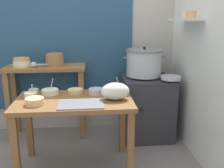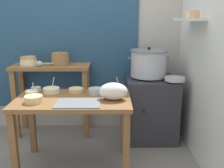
{
  "view_description": "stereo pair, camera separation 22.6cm",
  "coord_description": "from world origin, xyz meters",
  "px_view_note": "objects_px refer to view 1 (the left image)",
  "views": [
    {
      "loc": [
        0.22,
        -2.33,
        1.47
      ],
      "look_at": [
        0.46,
        0.19,
        0.82
      ],
      "focal_mm": 41.71,
      "sensor_mm": 36.0,
      "label": 1
    },
    {
      "loc": [
        0.44,
        -2.34,
        1.47
      ],
      "look_at": [
        0.46,
        0.19,
        0.82
      ],
      "focal_mm": 41.71,
      "sensor_mm": 36.0,
      "label": 2
    }
  ],
  "objects_px": {
    "clay_pot": "(55,60)",
    "prep_bowl_2": "(96,91)",
    "ladle": "(35,65)",
    "prep_bowl_5": "(75,91)",
    "prep_table": "(75,110)",
    "prep_bowl_6": "(34,91)",
    "wide_pan": "(171,78)",
    "prep_bowl_4": "(118,90)",
    "prep_bowl_1": "(50,91)",
    "serving_tray": "(81,104)",
    "steamer_pot": "(144,63)",
    "bowl_stack_enamel": "(22,62)",
    "prep_bowl_0": "(35,101)",
    "back_shelf_table": "(46,84)",
    "prep_bowl_3": "(31,95)",
    "plastic_bag": "(115,91)",
    "stove_block": "(146,107)"
  },
  "relations": [
    {
      "from": "prep_bowl_0",
      "to": "prep_bowl_4",
      "type": "bearing_deg",
      "value": 21.57
    },
    {
      "from": "serving_tray",
      "to": "clay_pot",
      "type": "bearing_deg",
      "value": 108.74
    },
    {
      "from": "back_shelf_table",
      "to": "ladle",
      "type": "relative_size",
      "value": 3.61
    },
    {
      "from": "ladle",
      "to": "wide_pan",
      "type": "distance_m",
      "value": 1.59
    },
    {
      "from": "back_shelf_table",
      "to": "prep_bowl_6",
      "type": "xyz_separation_m",
      "value": [
        -0.04,
        -0.55,
        0.06
      ]
    },
    {
      "from": "ladle",
      "to": "serving_tray",
      "type": "height_order",
      "value": "ladle"
    },
    {
      "from": "prep_bowl_0",
      "to": "prep_bowl_4",
      "type": "xyz_separation_m",
      "value": [
        0.78,
        0.31,
        -0.0
      ]
    },
    {
      "from": "serving_tray",
      "to": "wide_pan",
      "type": "height_order",
      "value": "wide_pan"
    },
    {
      "from": "prep_bowl_3",
      "to": "prep_bowl_6",
      "type": "relative_size",
      "value": 1.36
    },
    {
      "from": "back_shelf_table",
      "to": "serving_tray",
      "type": "bearing_deg",
      "value": -65.11
    },
    {
      "from": "prep_bowl_6",
      "to": "serving_tray",
      "type": "bearing_deg",
      "value": -40.35
    },
    {
      "from": "back_shelf_table",
      "to": "clay_pot",
      "type": "distance_m",
      "value": 0.32
    },
    {
      "from": "clay_pot",
      "to": "prep_bowl_6",
      "type": "relative_size",
      "value": 2.12
    },
    {
      "from": "prep_bowl_5",
      "to": "clay_pot",
      "type": "bearing_deg",
      "value": 114.02
    },
    {
      "from": "ladle",
      "to": "prep_bowl_5",
      "type": "xyz_separation_m",
      "value": [
        0.48,
        -0.49,
        -0.19
      ]
    },
    {
      "from": "prep_table",
      "to": "back_shelf_table",
      "type": "xyz_separation_m",
      "value": [
        -0.38,
        0.79,
        0.07
      ]
    },
    {
      "from": "prep_bowl_6",
      "to": "steamer_pot",
      "type": "bearing_deg",
      "value": 19.48
    },
    {
      "from": "plastic_bag",
      "to": "prep_bowl_4",
      "type": "distance_m",
      "value": 0.24
    },
    {
      "from": "serving_tray",
      "to": "prep_bowl_1",
      "type": "xyz_separation_m",
      "value": [
        -0.31,
        0.35,
        0.02
      ]
    },
    {
      "from": "clay_pot",
      "to": "wide_pan",
      "type": "bearing_deg",
      "value": -14.0
    },
    {
      "from": "prep_bowl_4",
      "to": "prep_bowl_1",
      "type": "bearing_deg",
      "value": 179.23
    },
    {
      "from": "bowl_stack_enamel",
      "to": "prep_bowl_5",
      "type": "distance_m",
      "value": 0.9
    },
    {
      "from": "steamer_pot",
      "to": "ladle",
      "type": "relative_size",
      "value": 1.85
    },
    {
      "from": "clay_pot",
      "to": "prep_bowl_3",
      "type": "xyz_separation_m",
      "value": [
        -0.16,
        -0.71,
        -0.22
      ]
    },
    {
      "from": "bowl_stack_enamel",
      "to": "prep_bowl_3",
      "type": "xyz_separation_m",
      "value": [
        0.23,
        -0.71,
        -0.2
      ]
    },
    {
      "from": "prep_table",
      "to": "prep_bowl_6",
      "type": "bearing_deg",
      "value": 149.8
    },
    {
      "from": "bowl_stack_enamel",
      "to": "plastic_bag",
      "type": "relative_size",
      "value": 0.8
    },
    {
      "from": "steamer_pot",
      "to": "wide_pan",
      "type": "bearing_deg",
      "value": -39.84
    },
    {
      "from": "clay_pot",
      "to": "prep_bowl_4",
      "type": "relative_size",
      "value": 1.25
    },
    {
      "from": "steamer_pot",
      "to": "prep_bowl_0",
      "type": "relative_size",
      "value": 3.01
    },
    {
      "from": "prep_bowl_4",
      "to": "prep_bowl_5",
      "type": "bearing_deg",
      "value": 175.92
    },
    {
      "from": "prep_table",
      "to": "ladle",
      "type": "height_order",
      "value": "ladle"
    },
    {
      "from": "bowl_stack_enamel",
      "to": "prep_bowl_0",
      "type": "distance_m",
      "value": 0.99
    },
    {
      "from": "bowl_stack_enamel",
      "to": "wide_pan",
      "type": "distance_m",
      "value": 1.77
    },
    {
      "from": "bowl_stack_enamel",
      "to": "steamer_pot",
      "type": "bearing_deg",
      "value": -4.14
    },
    {
      "from": "serving_tray",
      "to": "prep_bowl_3",
      "type": "distance_m",
      "value": 0.54
    },
    {
      "from": "bowl_stack_enamel",
      "to": "prep_bowl_0",
      "type": "xyz_separation_m",
      "value": [
        0.31,
        -0.92,
        -0.2
      ]
    },
    {
      "from": "prep_table",
      "to": "prep_bowl_1",
      "type": "xyz_separation_m",
      "value": [
        -0.25,
        0.18,
        0.14
      ]
    },
    {
      "from": "ladle",
      "to": "prep_bowl_5",
      "type": "bearing_deg",
      "value": -45.38
    },
    {
      "from": "clay_pot",
      "to": "prep_bowl_2",
      "type": "bearing_deg",
      "value": -54.34
    },
    {
      "from": "prep_bowl_0",
      "to": "prep_bowl_6",
      "type": "distance_m",
      "value": 0.39
    },
    {
      "from": "clay_pot",
      "to": "bowl_stack_enamel",
      "type": "distance_m",
      "value": 0.39
    },
    {
      "from": "stove_block",
      "to": "prep_bowl_6",
      "type": "xyz_separation_m",
      "value": [
        -1.27,
        -0.42,
        0.36
      ]
    },
    {
      "from": "prep_bowl_0",
      "to": "prep_bowl_1",
      "type": "xyz_separation_m",
      "value": [
        0.09,
        0.32,
        -0.01
      ]
    },
    {
      "from": "prep_bowl_4",
      "to": "prep_bowl_6",
      "type": "height_order",
      "value": "prep_bowl_4"
    },
    {
      "from": "prep_bowl_4",
      "to": "clay_pot",
      "type": "bearing_deg",
      "value": 138.55
    },
    {
      "from": "prep_bowl_3",
      "to": "prep_bowl_6",
      "type": "height_order",
      "value": "prep_bowl_3"
    },
    {
      "from": "serving_tray",
      "to": "prep_bowl_6",
      "type": "relative_size",
      "value": 3.97
    },
    {
      "from": "prep_bowl_0",
      "to": "prep_bowl_6",
      "type": "xyz_separation_m",
      "value": [
        -0.08,
        0.38,
        -0.01
      ]
    },
    {
      "from": "bowl_stack_enamel",
      "to": "prep_bowl_5",
      "type": "relative_size",
      "value": 1.41
    }
  ]
}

